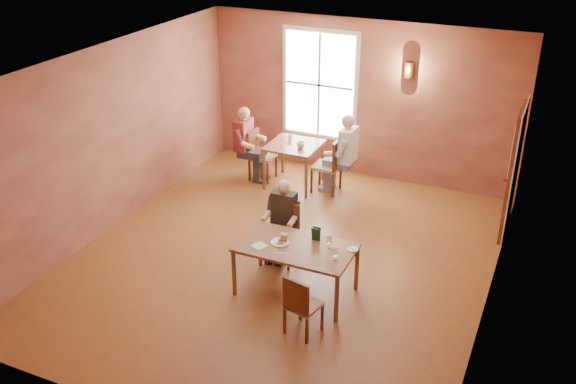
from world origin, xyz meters
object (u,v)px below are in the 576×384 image
at_px(chair_diner_main, 282,235).
at_px(chair_diner_maroon, 263,155).
at_px(chair_diner_white, 327,165).
at_px(chair_empty, 304,304).
at_px(diner_white, 328,155).
at_px(main_table, 296,269).
at_px(second_table, 294,165).
at_px(diner_main, 281,227).
at_px(diner_maroon, 261,145).

distance_m(chair_diner_main, chair_diner_maroon, 3.02).
bearing_deg(chair_diner_white, chair_diner_maroon, 90.00).
height_order(chair_empty, diner_white, diner_white).
height_order(main_table, second_table, second_table).
relative_size(main_table, chair_diner_main, 1.75).
distance_m(chair_diner_main, chair_diner_white, 2.58).
xyz_separation_m(diner_main, chair_diner_maroon, (-1.58, 2.60, -0.12)).
height_order(diner_main, second_table, diner_main).
height_order(main_table, chair_empty, chair_empty).
bearing_deg(second_table, diner_main, -70.21).
distance_m(diner_main, second_table, 2.77).
xyz_separation_m(second_table, diner_white, (0.68, 0.00, 0.31)).
distance_m(chair_diner_main, chair_empty, 1.70).
relative_size(diner_white, chair_diner_maroon, 1.49).
relative_size(chair_diner_white, diner_white, 0.72).
relative_size(chair_diner_main, diner_maroon, 0.65).
xyz_separation_m(diner_main, diner_maroon, (-1.61, 2.60, 0.09)).
height_order(diner_main, diner_white, diner_white).
bearing_deg(chair_empty, diner_white, 119.01).
relative_size(chair_diner_main, chair_diner_maroon, 0.93).
height_order(main_table, chair_diner_main, chair_diner_main).
bearing_deg(main_table, chair_empty, -60.02).
bearing_deg(main_table, chair_diner_maroon, 122.94).
bearing_deg(diner_maroon, chair_diner_main, 32.16).
bearing_deg(chair_empty, second_table, 127.52).
height_order(diner_main, diner_maroon, diner_maroon).
xyz_separation_m(main_table, diner_white, (-0.75, 3.22, 0.35)).
xyz_separation_m(chair_empty, second_table, (-1.88, 3.98, -0.02)).
bearing_deg(diner_maroon, chair_diner_white, 90.00).
relative_size(main_table, chair_diner_white, 1.52).
relative_size(chair_diner_main, diner_white, 0.63).
xyz_separation_m(chair_diner_white, diner_white, (0.03, 0.00, 0.20)).
bearing_deg(diner_maroon, chair_diner_maroon, 90.00).
distance_m(chair_empty, diner_white, 4.17).
bearing_deg(chair_diner_white, second_table, 90.00).
bearing_deg(second_table, chair_diner_main, -70.00).
height_order(chair_diner_main, diner_white, diner_white).
bearing_deg(chair_diner_white, diner_maroon, 90.00).
distance_m(main_table, chair_diner_main, 0.82).
bearing_deg(second_table, diner_maroon, 180.00).
distance_m(main_table, chair_empty, 0.89).
height_order(second_table, chair_diner_maroon, chair_diner_maroon).
height_order(main_table, diner_main, diner_main).
relative_size(chair_diner_maroon, diner_maroon, 0.70).
xyz_separation_m(chair_diner_main, chair_diner_maroon, (-1.58, 2.57, 0.03)).
relative_size(chair_diner_main, chair_diner_white, 0.87).
distance_m(main_table, diner_maroon, 3.86).
bearing_deg(chair_empty, diner_maroon, 134.99).
xyz_separation_m(main_table, diner_main, (-0.50, 0.62, 0.23)).
distance_m(diner_main, diner_white, 2.61).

